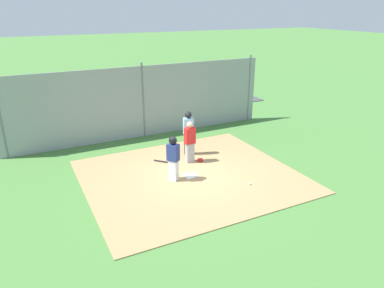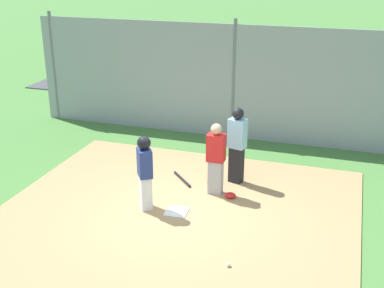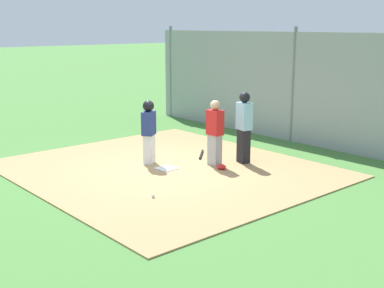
% 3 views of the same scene
% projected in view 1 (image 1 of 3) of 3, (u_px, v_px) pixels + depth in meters
% --- Properties ---
extents(ground_plane, '(140.00, 140.00, 0.00)m').
position_uv_depth(ground_plane, '(191.00, 176.00, 12.59)').
color(ground_plane, '#477A38').
extents(dirt_infield, '(7.20, 6.40, 0.03)m').
position_uv_depth(dirt_infield, '(191.00, 176.00, 12.58)').
color(dirt_infield, '#A88456').
rests_on(dirt_infield, ground_plane).
extents(home_plate, '(0.46, 0.46, 0.02)m').
position_uv_depth(home_plate, '(191.00, 175.00, 12.57)').
color(home_plate, white).
rests_on(home_plate, dirt_infield).
extents(catcher, '(0.38, 0.26, 1.61)m').
position_uv_depth(catcher, '(190.00, 141.00, 13.40)').
color(catcher, '#9E9EA3').
rests_on(catcher, dirt_infield).
extents(umpire, '(0.43, 0.34, 1.77)m').
position_uv_depth(umpire, '(188.00, 132.00, 14.08)').
color(umpire, black).
rests_on(umpire, dirt_infield).
extents(runner, '(0.43, 0.46, 1.58)m').
position_uv_depth(runner, '(173.00, 156.00, 11.95)').
color(runner, silver).
rests_on(runner, dirt_infield).
extents(baseball_bat, '(0.63, 0.67, 0.06)m').
position_uv_depth(baseball_bat, '(164.00, 162.00, 13.63)').
color(baseball_bat, black).
rests_on(baseball_bat, dirt_infield).
extents(catcher_mask, '(0.24, 0.20, 0.12)m').
position_uv_depth(catcher_mask, '(200.00, 160.00, 13.72)').
color(catcher_mask, red).
rests_on(catcher_mask, dirt_infield).
extents(baseball, '(0.07, 0.07, 0.07)m').
position_uv_depth(baseball, '(250.00, 184.00, 11.92)').
color(baseball, white).
rests_on(baseball, dirt_infield).
extents(backstop_fence, '(12.00, 0.10, 3.35)m').
position_uv_depth(backstop_fence, '(143.00, 102.00, 15.95)').
color(backstop_fence, '#93999E').
rests_on(backstop_fence, ground_plane).
extents(parking_lot, '(18.00, 5.20, 0.04)m').
position_uv_depth(parking_lot, '(114.00, 107.00, 21.06)').
color(parking_lot, '#424247').
rests_on(parking_lot, ground_plane).
extents(parked_car_silver, '(4.31, 2.11, 1.28)m').
position_uv_depth(parked_car_silver, '(208.00, 88.00, 23.32)').
color(parked_car_silver, '#B2B2B7').
rests_on(parked_car_silver, parking_lot).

